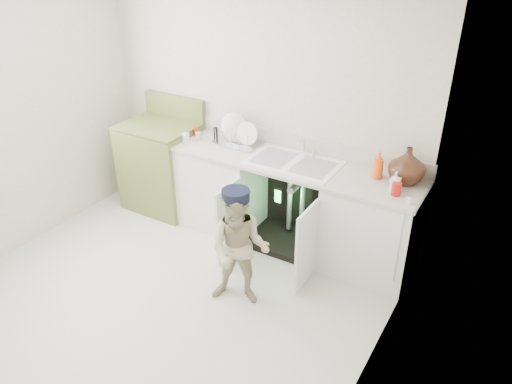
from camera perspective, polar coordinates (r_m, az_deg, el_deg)
ground at (r=4.54m, az=-9.55°, el=-11.17°), size 3.50×3.50×0.00m
room_shell at (r=3.87m, az=-11.02°, el=3.21°), size 6.00×5.50×1.26m
counter_run at (r=4.84m, az=4.47°, el=-1.26°), size 2.44×1.02×1.22m
avocado_stove at (r=5.62m, az=-10.60°, el=3.08°), size 0.78×0.65×1.22m
repair_worker at (r=4.08m, az=-1.89°, el=-6.45°), size 0.61×0.91×1.06m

